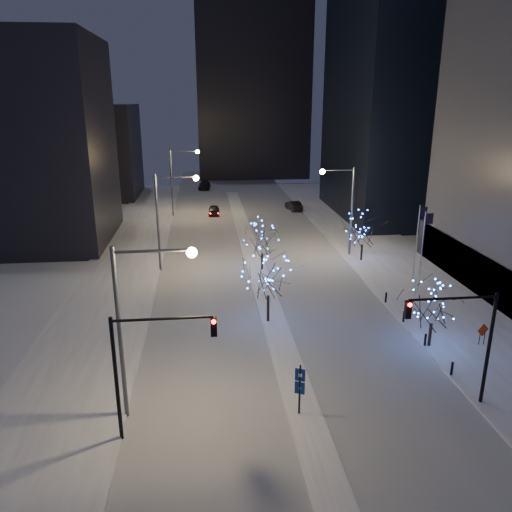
{
  "coord_description": "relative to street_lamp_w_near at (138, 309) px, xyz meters",
  "views": [
    {
      "loc": [
        -5.29,
        -22.77,
        17.19
      ],
      "look_at": [
        -1.26,
        15.26,
        5.0
      ],
      "focal_mm": 35.0,
      "sensor_mm": 36.0,
      "label": 1
    }
  ],
  "objects": [
    {
      "name": "west_sidewalk",
      "position": [
        -5.06,
        18.0,
        -6.42
      ],
      "size": [
        8.0,
        90.0,
        0.15
      ],
      "primitive_type": "cube",
      "color": "white",
      "rests_on": "ground"
    },
    {
      "name": "street_lamp_w_near",
      "position": [
        0.0,
        0.0,
        0.0
      ],
      "size": [
        4.4,
        0.56,
        10.0
      ],
      "color": "#595E66",
      "rests_on": "ground"
    },
    {
      "name": "flagpoles",
      "position": [
        22.3,
        15.25,
        -1.7
      ],
      "size": [
        1.35,
        2.6,
        8.0
      ],
      "color": "silver",
      "rests_on": "east_sidewalk"
    },
    {
      "name": "traffic_signal_east",
      "position": [
        17.88,
        -1.0,
        -1.74
      ],
      "size": [
        5.26,
        0.43,
        7.0
      ],
      "color": "black",
      "rests_on": "ground"
    },
    {
      "name": "car_mid",
      "position": [
        17.88,
        52.31,
        -5.76
      ],
      "size": [
        2.27,
        4.69,
        1.48
      ],
      "primitive_type": "imported",
      "rotation": [
        0.0,
        0.0,
        3.3
      ],
      "color": "black",
      "rests_on": "ground"
    },
    {
      "name": "construction_sign",
      "position": [
        23.25,
        5.72,
        -5.36
      ],
      "size": [
        0.97,
        0.28,
        1.64
      ],
      "rotation": [
        0.0,
        0.0,
        0.25
      ],
      "color": "black",
      "rests_on": "east_sidewalk"
    },
    {
      "name": "east_sidewalk",
      "position": [
        23.94,
        18.0,
        -6.42
      ],
      "size": [
        10.0,
        90.0,
        0.15
      ],
      "primitive_type": "cube",
      "color": "white",
      "rests_on": "ground"
    },
    {
      "name": "median",
      "position": [
        8.94,
        28.0,
        -6.42
      ],
      "size": [
        2.0,
        80.0,
        0.15
      ],
      "primitive_type": "cube",
      "color": "white",
      "rests_on": "ground"
    },
    {
      "name": "street_lamp_w_far",
      "position": [
        0.0,
        50.0,
        0.0
      ],
      "size": [
        4.4,
        0.56,
        10.0
      ],
      "color": "#595E66",
      "rests_on": "ground"
    },
    {
      "name": "ground",
      "position": [
        8.94,
        -2.0,
        -6.5
      ],
      "size": [
        160.0,
        160.0,
        0.0
      ],
      "primitive_type": "plane",
      "color": "white",
      "rests_on": "ground"
    },
    {
      "name": "street_lamp_w_mid",
      "position": [
        0.0,
        25.0,
        0.0
      ],
      "size": [
        4.4,
        0.56,
        10.0
      ],
      "color": "#595E66",
      "rests_on": "ground"
    },
    {
      "name": "street_lamp_east",
      "position": [
        19.02,
        28.0,
        -0.05
      ],
      "size": [
        3.9,
        0.56,
        10.0
      ],
      "color": "#595E66",
      "rests_on": "ground"
    },
    {
      "name": "road",
      "position": [
        8.94,
        33.0,
        -6.49
      ],
      "size": [
        20.0,
        130.0,
        0.02
      ],
      "primitive_type": "cube",
      "color": "#ACB2BC",
      "rests_on": "ground"
    },
    {
      "name": "holiday_tree_median_far",
      "position": [
        9.44,
        23.89,
        -3.16
      ],
      "size": [
        4.79,
        4.79,
        5.0
      ],
      "color": "black",
      "rests_on": "median"
    },
    {
      "name": "holiday_tree_median_near",
      "position": [
        8.44,
        11.31,
        -2.6
      ],
      "size": [
        5.08,
        5.08,
        5.66
      ],
      "color": "black",
      "rests_on": "median"
    },
    {
      "name": "traffic_signal_west",
      "position": [
        0.5,
        -2.0,
        -1.74
      ],
      "size": [
        5.26,
        0.43,
        7.0
      ],
      "color": "black",
      "rests_on": "ground"
    },
    {
      "name": "holiday_tree_plaza_far",
      "position": [
        20.62,
        25.74,
        -2.93
      ],
      "size": [
        4.73,
        4.73,
        5.41
      ],
      "color": "black",
      "rests_on": "east_sidewalk"
    },
    {
      "name": "horizon_block",
      "position": [
        14.94,
        90.0,
        14.5
      ],
      "size": [
        24.0,
        14.0,
        42.0
      ],
      "primitive_type": "cube",
      "color": "black",
      "rests_on": "ground"
    },
    {
      "name": "car_far",
      "position": [
        3.86,
        73.0,
        -5.74
      ],
      "size": [
        2.57,
        5.41,
        1.52
      ],
      "primitive_type": "imported",
      "rotation": [
        0.0,
        0.0,
        -0.08
      ],
      "color": "black",
      "rests_on": "ground"
    },
    {
      "name": "holiday_tree_plaza_near",
      "position": [
        19.44,
        5.99,
        -3.22
      ],
      "size": [
        4.27,
        4.27,
        4.84
      ],
      "color": "black",
      "rests_on": "east_sidewalk"
    },
    {
      "name": "wayfinding_sign",
      "position": [
        8.62,
        -1.0,
        -4.53
      ],
      "size": [
        0.55,
        0.3,
        3.2
      ],
      "rotation": [
        0.0,
        0.0,
        -0.43
      ],
      "color": "black",
      "rests_on": "ground"
    },
    {
      "name": "car_near",
      "position": [
        5.13,
        50.2,
        -5.8
      ],
      "size": [
        1.79,
        4.15,
        1.39
      ],
      "primitive_type": "imported",
      "rotation": [
        0.0,
        0.0,
        -0.04
      ],
      "color": "black",
      "rests_on": "ground"
    },
    {
      "name": "bollards",
      "position": [
        19.14,
        8.0,
        -5.9
      ],
      "size": [
        0.16,
        12.16,
        0.9
      ],
      "color": "black",
      "rests_on": "east_sidewalk"
    },
    {
      "name": "filler_west_far",
      "position": [
        -17.06,
        68.0,
        1.5
      ],
      "size": [
        18.0,
        16.0,
        16.0
      ],
      "primitive_type": "cube",
      "color": "black",
      "rests_on": "ground"
    },
    {
      "name": "filler_west_near",
      "position": [
        -19.06,
        38.0,
        5.5
      ],
      "size": [
        22.0,
        18.0,
        24.0
      ],
      "primitive_type": "cube",
      "color": "black",
      "rests_on": "ground"
    }
  ]
}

